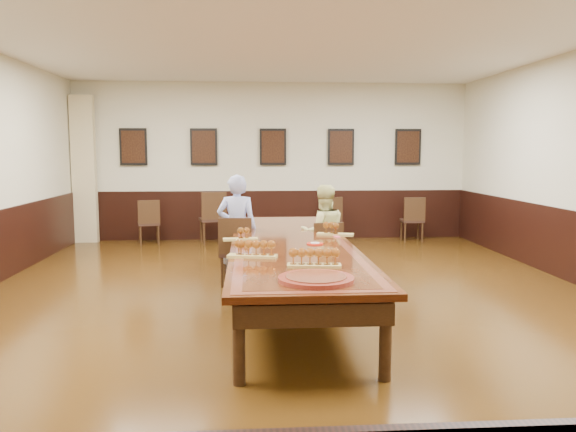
{
  "coord_description": "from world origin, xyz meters",
  "views": [
    {
      "loc": [
        -0.49,
        -6.56,
        1.83
      ],
      "look_at": [
        0.0,
        0.5,
        1.0
      ],
      "focal_mm": 35.0,
      "sensor_mm": 36.0,
      "label": 1
    }
  ],
  "objects": [
    {
      "name": "floor",
      "position": [
        0.0,
        0.0,
        -0.01
      ],
      "size": [
        8.0,
        10.0,
        0.02
      ],
      "primitive_type": "cube",
      "color": "black",
      "rests_on": "ground"
    },
    {
      "name": "ceiling",
      "position": [
        0.0,
        0.0,
        3.21
      ],
      "size": [
        8.0,
        10.0,
        0.02
      ],
      "primitive_type": "cube",
      "color": "white",
      "rests_on": "floor"
    },
    {
      "name": "wall_back",
      "position": [
        0.0,
        5.01,
        1.6
      ],
      "size": [
        8.0,
        0.02,
        3.2
      ],
      "primitive_type": "cube",
      "color": "beige",
      "rests_on": "floor"
    },
    {
      "name": "wall_front",
      "position": [
        0.0,
        -5.01,
        1.6
      ],
      "size": [
        8.0,
        0.02,
        3.2
      ],
      "primitive_type": "cube",
      "color": "beige",
      "rests_on": "floor"
    },
    {
      "name": "chair_man",
      "position": [
        -0.67,
        1.01,
        0.47
      ],
      "size": [
        0.47,
        0.51,
        0.94
      ],
      "primitive_type": null,
      "rotation": [
        0.0,
        0.0,
        3.07
      ],
      "color": "black",
      "rests_on": "floor"
    },
    {
      "name": "chair_woman",
      "position": [
        0.54,
        0.99,
        0.43
      ],
      "size": [
        0.46,
        0.5,
        0.87
      ],
      "primitive_type": null,
      "rotation": [
        0.0,
        0.0,
        3.28
      ],
      "color": "black",
      "rests_on": "floor"
    },
    {
      "name": "spare_chair_a",
      "position": [
        -2.45,
        4.46,
        0.44
      ],
      "size": [
        0.5,
        0.53,
        0.88
      ],
      "primitive_type": null,
      "rotation": [
        0.0,
        0.0,
        3.37
      ],
      "color": "black",
      "rests_on": "floor"
    },
    {
      "name": "spare_chair_b",
      "position": [
        -1.22,
        4.46,
        0.52
      ],
      "size": [
        0.59,
        0.62,
        1.03
      ],
      "primitive_type": null,
      "rotation": [
        0.0,
        0.0,
        3.36
      ],
      "color": "black",
      "rests_on": "floor"
    },
    {
      "name": "spare_chair_c",
      "position": [
        1.13,
        4.7,
        0.45
      ],
      "size": [
        0.52,
        0.55,
        0.9
      ],
      "primitive_type": null,
      "rotation": [
        0.0,
        0.0,
        3.4
      ],
      "color": "black",
      "rests_on": "floor"
    },
    {
      "name": "spare_chair_d",
      "position": [
        2.79,
        4.48,
        0.45
      ],
      "size": [
        0.45,
        0.48,
        0.9
      ],
      "primitive_type": null,
      "rotation": [
        0.0,
        0.0,
        3.09
      ],
      "color": "black",
      "rests_on": "floor"
    },
    {
      "name": "person_man",
      "position": [
        -0.66,
        1.11,
        0.75
      ],
      "size": [
        0.57,
        0.4,
        1.5
      ],
      "primitive_type": "imported",
      "rotation": [
        0.0,
        0.0,
        3.07
      ],
      "color": "#5168CC",
      "rests_on": "floor"
    },
    {
      "name": "person_woman",
      "position": [
        0.53,
        1.08,
        0.68
      ],
      "size": [
        0.74,
        0.61,
        1.36
      ],
      "primitive_type": "imported",
      "rotation": [
        0.0,
        0.0,
        3.28
      ],
      "color": "#E5E48F",
      "rests_on": "floor"
    },
    {
      "name": "pink_phone",
      "position": [
        0.6,
        0.35,
        0.76
      ],
      "size": [
        0.08,
        0.14,
        0.01
      ],
      "primitive_type": "cube",
      "rotation": [
        0.0,
        0.0,
        0.17
      ],
      "color": "#FF5477",
      "rests_on": "conference_table"
    },
    {
      "name": "curtain",
      "position": [
        -3.75,
        4.82,
        1.45
      ],
      "size": [
        0.45,
        0.18,
        2.9
      ],
      "primitive_type": "cube",
      "color": "#C8B889",
      "rests_on": "floor"
    },
    {
      "name": "wainscoting",
      "position": [
        0.0,
        0.0,
        0.5
      ],
      "size": [
        8.0,
        10.0,
        1.0
      ],
      "color": "black",
      "rests_on": "floor"
    },
    {
      "name": "conference_table",
      "position": [
        0.0,
        0.0,
        0.61
      ],
      "size": [
        1.4,
        5.0,
        0.76
      ],
      "color": "black",
      "rests_on": "floor"
    },
    {
      "name": "posters",
      "position": [
        0.0,
        4.94,
        1.9
      ],
      "size": [
        6.14,
        0.04,
        0.74
      ],
      "color": "black",
      "rests_on": "wall_back"
    },
    {
      "name": "flight_a",
      "position": [
        -0.59,
        0.15,
        0.82
      ],
      "size": [
        0.43,
        0.16,
        0.16
      ],
      "color": "#A68D46",
      "rests_on": "conference_table"
    },
    {
      "name": "flight_b",
      "position": [
        0.58,
        0.44,
        0.83
      ],
      "size": [
        0.48,
        0.26,
        0.17
      ],
      "color": "#A68D46",
      "rests_on": "conference_table"
    },
    {
      "name": "flight_c",
      "position": [
        -0.46,
        -0.98,
        0.84
      ],
      "size": [
        0.52,
        0.25,
        0.19
      ],
      "color": "#A68D46",
      "rests_on": "conference_table"
    },
    {
      "name": "flight_d",
      "position": [
        0.11,
        -1.49,
        0.84
      ],
      "size": [
        0.51,
        0.21,
        0.19
      ],
      "color": "#A68D46",
      "rests_on": "conference_table"
    },
    {
      "name": "red_plate_grp",
      "position": [
        0.26,
        -0.23,
        0.76
      ],
      "size": [
        0.19,
        0.19,
        0.03
      ],
      "color": "red",
      "rests_on": "conference_table"
    },
    {
      "name": "carved_platter",
      "position": [
        0.06,
        -2.05,
        0.77
      ],
      "size": [
        0.69,
        0.69,
        0.05
      ],
      "color": "maroon",
      "rests_on": "conference_table"
    }
  ]
}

